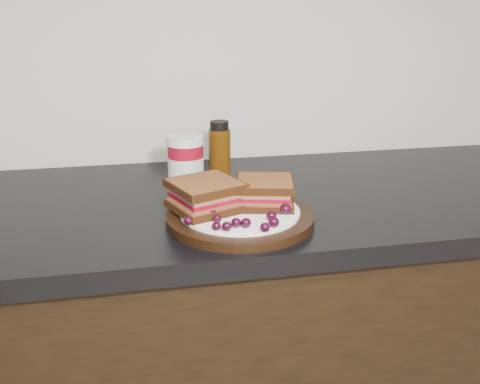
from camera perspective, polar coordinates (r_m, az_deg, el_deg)
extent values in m
cube|color=black|center=(1.14, -8.82, -1.92)|extent=(3.98, 0.60, 0.04)
cylinder|color=black|center=(1.01, 0.00, -2.73)|extent=(0.28, 0.28, 0.02)
ellipsoid|color=black|center=(0.94, -5.53, -3.05)|extent=(0.02, 0.02, 0.02)
ellipsoid|color=black|center=(0.95, -2.44, -2.85)|extent=(0.02, 0.02, 0.01)
ellipsoid|color=black|center=(0.92, -2.54, -3.65)|extent=(0.02, 0.02, 0.02)
ellipsoid|color=black|center=(0.91, -1.41, -3.68)|extent=(0.02, 0.02, 0.02)
ellipsoid|color=black|center=(0.93, -0.42, -3.29)|extent=(0.02, 0.02, 0.02)
ellipsoid|color=black|center=(0.93, 0.64, -3.30)|extent=(0.02, 0.02, 0.02)
ellipsoid|color=black|center=(0.91, 2.68, -3.77)|extent=(0.02, 0.02, 0.02)
ellipsoid|color=black|center=(0.93, 3.63, -3.22)|extent=(0.02, 0.02, 0.02)
ellipsoid|color=black|center=(0.94, 3.53, -2.97)|extent=(0.02, 0.02, 0.02)
ellipsoid|color=black|center=(0.96, 3.38, -2.55)|extent=(0.02, 0.02, 0.02)
ellipsoid|color=black|center=(0.99, 4.88, -1.81)|extent=(0.02, 0.02, 0.02)
ellipsoid|color=black|center=(1.00, 4.74, -1.64)|extent=(0.02, 0.02, 0.02)
ellipsoid|color=black|center=(1.01, 5.26, -1.56)|extent=(0.02, 0.02, 0.01)
ellipsoid|color=black|center=(1.05, 4.24, -0.66)|extent=(0.02, 0.02, 0.02)
ellipsoid|color=black|center=(1.06, 2.81, -0.44)|extent=(0.02, 0.02, 0.02)
ellipsoid|color=black|center=(1.04, 2.59, -0.78)|extent=(0.02, 0.02, 0.02)
ellipsoid|color=black|center=(1.03, -3.82, -0.85)|extent=(0.02, 0.02, 0.02)
ellipsoid|color=black|center=(1.03, -3.25, -1.10)|extent=(0.02, 0.02, 0.02)
ellipsoid|color=black|center=(1.01, -5.00, -1.29)|extent=(0.02, 0.02, 0.02)
ellipsoid|color=black|center=(0.99, -4.75, -1.77)|extent=(0.02, 0.02, 0.02)
ellipsoid|color=black|center=(0.96, -3.01, -2.36)|extent=(0.02, 0.02, 0.02)
ellipsoid|color=black|center=(1.02, -3.24, -1.09)|extent=(0.02, 0.02, 0.02)
ellipsoid|color=black|center=(1.01, -4.03, -1.56)|extent=(0.01, 0.01, 0.01)
ellipsoid|color=black|center=(1.01, -5.98, -1.48)|extent=(0.02, 0.02, 0.02)
cylinder|color=maroon|center=(1.18, -5.81, 3.11)|extent=(0.10, 0.10, 0.12)
cylinder|color=#452606|center=(1.23, -2.19, 4.34)|extent=(0.07, 0.07, 0.14)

